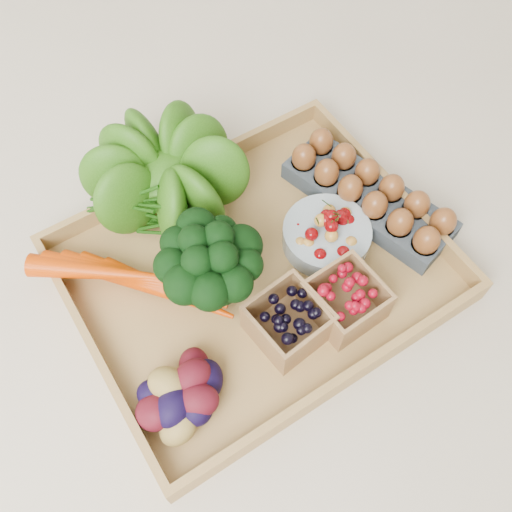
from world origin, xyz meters
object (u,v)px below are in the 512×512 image
broccoli (212,278)px  cherry_bowl (326,236)px  tray (256,273)px  egg_carton (368,199)px

broccoli → cherry_bowl: 0.21m
tray → cherry_bowl: bearing=-7.5°
cherry_bowl → egg_carton: (0.10, 0.02, -0.00)m
tray → egg_carton: 0.23m
broccoli → egg_carton: broccoli is taller
tray → cherry_bowl: (0.12, -0.02, 0.03)m
broccoli → egg_carton: size_ratio=0.52×
tray → cherry_bowl: 0.13m
egg_carton → tray: bearing=166.2°
cherry_bowl → egg_carton: bearing=12.0°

